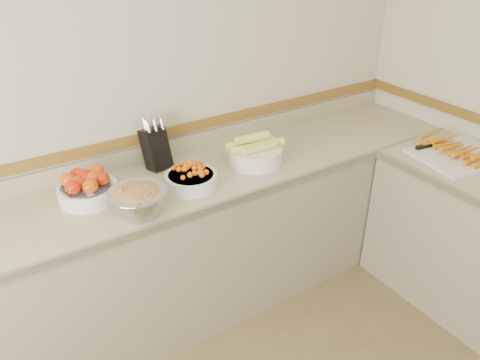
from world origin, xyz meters
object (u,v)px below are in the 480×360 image
knife_block (156,147)px  cherry_tomato_bowl (191,178)px  tomato_bowl (87,187)px  rhubarb_bowl (138,200)px  corn_bowl (255,152)px  cutting_board (458,152)px

knife_block → cherry_tomato_bowl: (0.06, -0.30, -0.08)m
tomato_bowl → cherry_tomato_bowl: 0.53m
knife_block → rhubarb_bowl: size_ratio=1.08×
corn_bowl → rhubarb_bowl: 0.80m
cherry_tomato_bowl → corn_bowl: corn_bowl is taller
tomato_bowl → cutting_board: tomato_bowl is taller
tomato_bowl → rhubarb_bowl: (0.16, -0.28, 0.02)m
tomato_bowl → rhubarb_bowl: 0.33m
corn_bowl → rhubarb_bowl: size_ratio=1.22×
tomato_bowl → cherry_tomato_bowl: cherry_tomato_bowl is taller
knife_block → corn_bowl: bearing=-27.1°
knife_block → tomato_bowl: size_ratio=1.03×
knife_block → rhubarb_bowl: (-0.28, -0.42, -0.04)m
tomato_bowl → corn_bowl: corn_bowl is taller
cutting_board → cherry_tomato_bowl: bearing=160.4°
knife_block → rhubarb_bowl: bearing=-123.6°
knife_block → cherry_tomato_bowl: knife_block is taller
cutting_board → rhubarb_bowl: bearing=167.1°
cherry_tomato_bowl → rhubarb_bowl: rhubarb_bowl is taller
rhubarb_bowl → tomato_bowl: bearing=119.8°
rhubarb_bowl → cherry_tomato_bowl: bearing=18.8°
cutting_board → knife_block: bearing=151.9°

